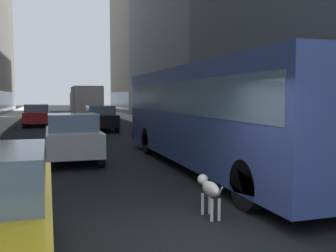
{
  "coord_description": "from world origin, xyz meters",
  "views": [
    {
      "loc": [
        -1.96,
        -5.24,
        2.2
      ],
      "look_at": [
        1.12,
        4.61,
        1.4
      ],
      "focal_mm": 40.93,
      "sensor_mm": 36.0,
      "label": 1
    }
  ],
  "objects_px": {
    "car_red_coupe": "(37,115)",
    "car_black_suv": "(100,118)",
    "box_truck": "(85,102)",
    "transit_bus": "(214,110)",
    "car_silver_sedan": "(73,137)",
    "car_grey_wagon": "(93,109)",
    "dalmatian_dog": "(209,189)"
  },
  "relations": [
    {
      "from": "box_truck",
      "to": "car_grey_wagon",
      "type": "bearing_deg",
      "value": 79.17
    },
    {
      "from": "car_grey_wagon",
      "to": "dalmatian_dog",
      "type": "height_order",
      "value": "car_grey_wagon"
    },
    {
      "from": "transit_bus",
      "to": "car_red_coupe",
      "type": "height_order",
      "value": "transit_bus"
    },
    {
      "from": "car_grey_wagon",
      "to": "dalmatian_dog",
      "type": "xyz_separation_m",
      "value": [
        -1.98,
        -36.77,
        -0.31
      ]
    },
    {
      "from": "dalmatian_dog",
      "to": "transit_bus",
      "type": "bearing_deg",
      "value": 65.07
    },
    {
      "from": "car_red_coupe",
      "to": "car_black_suv",
      "type": "xyz_separation_m",
      "value": [
        4.0,
        -5.34,
        -0.0
      ]
    },
    {
      "from": "transit_bus",
      "to": "box_truck",
      "type": "xyz_separation_m",
      "value": [
        -1.6,
        24.14,
        -0.11
      ]
    },
    {
      "from": "car_silver_sedan",
      "to": "box_truck",
      "type": "bearing_deg",
      "value": 83.62
    },
    {
      "from": "car_black_suv",
      "to": "car_silver_sedan",
      "type": "xyz_separation_m",
      "value": [
        -2.4,
        -11.44,
        -0.0
      ]
    },
    {
      "from": "box_truck",
      "to": "car_red_coupe",
      "type": "bearing_deg",
      "value": -130.51
    },
    {
      "from": "car_grey_wagon",
      "to": "car_silver_sedan",
      "type": "bearing_deg",
      "value": -97.64
    },
    {
      "from": "car_red_coupe",
      "to": "car_black_suv",
      "type": "height_order",
      "value": "same"
    },
    {
      "from": "car_grey_wagon",
      "to": "dalmatian_dog",
      "type": "bearing_deg",
      "value": -93.09
    },
    {
      "from": "transit_bus",
      "to": "car_black_suv",
      "type": "relative_size",
      "value": 2.5
    },
    {
      "from": "car_grey_wagon",
      "to": "box_truck",
      "type": "distance_m",
      "value": 8.56
    },
    {
      "from": "car_silver_sedan",
      "to": "box_truck",
      "type": "relative_size",
      "value": 0.53
    },
    {
      "from": "car_red_coupe",
      "to": "dalmatian_dog",
      "type": "relative_size",
      "value": 4.9
    },
    {
      "from": "car_silver_sedan",
      "to": "box_truck",
      "type": "xyz_separation_m",
      "value": [
        2.4,
        21.46,
        0.85
      ]
    },
    {
      "from": "car_red_coupe",
      "to": "box_truck",
      "type": "bearing_deg",
      "value": 49.49
    },
    {
      "from": "car_black_suv",
      "to": "car_silver_sedan",
      "type": "height_order",
      "value": "same"
    },
    {
      "from": "box_truck",
      "to": "car_silver_sedan",
      "type": "bearing_deg",
      "value": -96.38
    },
    {
      "from": "car_grey_wagon",
      "to": "car_black_suv",
      "type": "bearing_deg",
      "value": -94.97
    },
    {
      "from": "box_truck",
      "to": "dalmatian_dog",
      "type": "distance_m",
      "value": 28.43
    },
    {
      "from": "transit_bus",
      "to": "car_red_coupe",
      "type": "relative_size",
      "value": 2.45
    },
    {
      "from": "transit_bus",
      "to": "car_silver_sedan",
      "type": "distance_m",
      "value": 4.91
    },
    {
      "from": "car_black_suv",
      "to": "car_silver_sedan",
      "type": "distance_m",
      "value": 11.69
    },
    {
      "from": "car_grey_wagon",
      "to": "box_truck",
      "type": "relative_size",
      "value": 0.53
    },
    {
      "from": "car_black_suv",
      "to": "box_truck",
      "type": "distance_m",
      "value": 10.05
    },
    {
      "from": "car_silver_sedan",
      "to": "car_black_suv",
      "type": "bearing_deg",
      "value": 78.16
    },
    {
      "from": "transit_bus",
      "to": "car_grey_wagon",
      "type": "bearing_deg",
      "value": 90.0
    },
    {
      "from": "car_red_coupe",
      "to": "box_truck",
      "type": "height_order",
      "value": "box_truck"
    },
    {
      "from": "car_black_suv",
      "to": "car_grey_wagon",
      "type": "bearing_deg",
      "value": 85.03
    }
  ]
}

